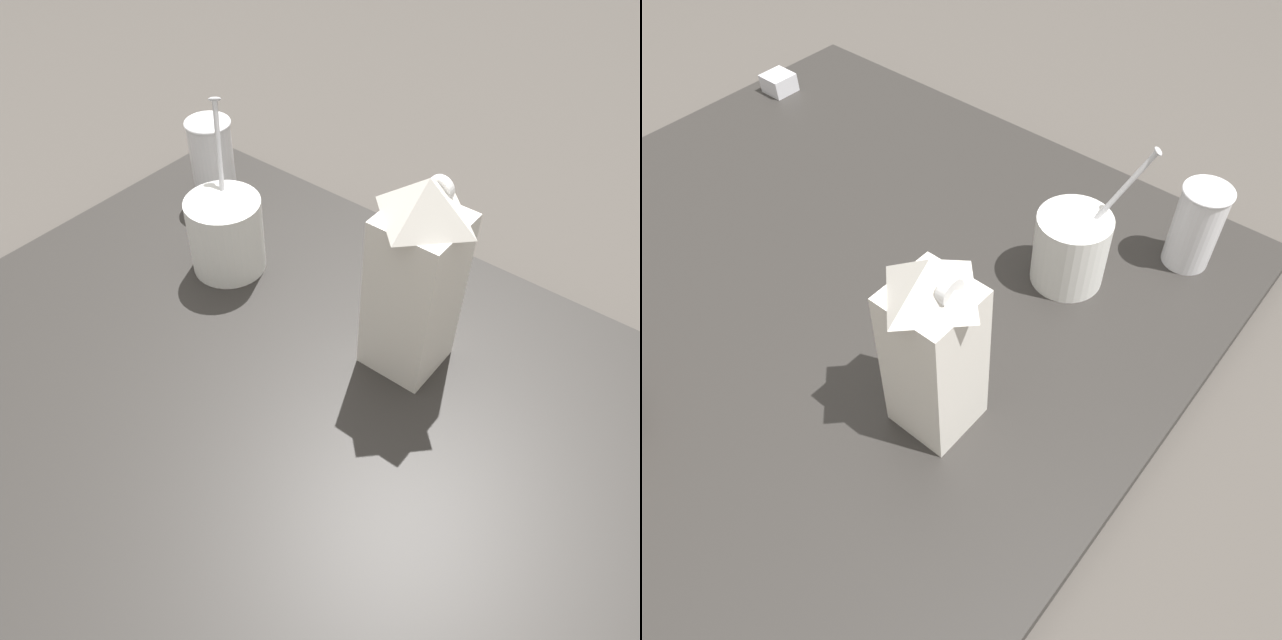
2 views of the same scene
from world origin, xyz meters
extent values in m
plane|color=#4C4742|center=(0.00, 0.00, 0.00)|extent=(6.00, 6.00, 0.00)
cube|color=#2D2B28|center=(0.00, 0.00, 0.02)|extent=(1.15, 1.15, 0.04)
cube|color=silver|center=(-0.06, -0.32, 0.16)|extent=(0.09, 0.09, 0.24)
pyramid|color=silver|center=(-0.06, -0.32, 0.30)|extent=(0.09, 0.09, 0.05)
cylinder|color=white|center=(-0.06, -0.35, 0.30)|extent=(0.03, 0.01, 0.03)
cylinder|color=white|center=(0.27, -0.31, 0.10)|extent=(0.12, 0.12, 0.12)
cylinder|color=white|center=(0.27, -0.31, 0.15)|extent=(0.11, 0.11, 0.02)
cylinder|color=silver|center=(0.30, -0.35, 0.19)|extent=(0.08, 0.08, 0.17)
ellipsoid|color=silver|center=(0.34, -0.38, 0.27)|extent=(0.02, 0.02, 0.01)
cylinder|color=white|center=(0.43, -0.44, 0.11)|extent=(0.08, 0.08, 0.14)
torus|color=white|center=(0.43, -0.44, 0.18)|extent=(0.08, 0.08, 0.01)
camera|label=1|loc=(-0.32, 0.20, 0.69)|focal=35.00mm
camera|label=2|loc=(-0.38, -0.64, 0.76)|focal=35.00mm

